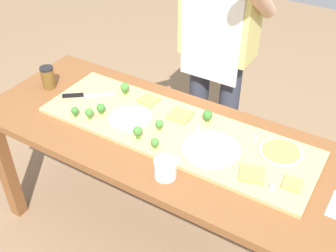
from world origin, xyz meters
name	(u,v)px	position (x,y,z in m)	size (l,w,h in m)	color
ground_plane	(166,237)	(0.00, 0.00, 0.00)	(8.00, 8.00, 0.00)	#896B4C
prep_table	(165,151)	(0.00, 0.00, 0.67)	(1.88, 0.73, 0.77)	brown
cutting_board	(175,131)	(0.03, 0.04, 0.78)	(1.35, 0.43, 0.02)	tan
chefs_knife	(81,95)	(-0.53, 0.03, 0.79)	(0.23, 0.18, 0.02)	#B7BABF
pizza_whole_white_garlic	(211,149)	(0.24, -0.01, 0.80)	(0.27, 0.27, 0.02)	beige
pizza_whole_cheese_artichoke	(130,118)	(-0.20, -0.01, 0.80)	(0.22, 0.22, 0.02)	beige
pizza_whole_pesto_green	(281,152)	(0.52, 0.13, 0.80)	(0.20, 0.20, 0.02)	beige
pizza_slice_near_left	(180,115)	(0.00, 0.14, 0.79)	(0.11, 0.11, 0.01)	#899E4C
pizza_slice_far_left	(251,174)	(0.46, -0.06, 0.79)	(0.10, 0.10, 0.01)	#899E4C
pizza_slice_center	(149,100)	(-0.21, 0.17, 0.79)	(0.09, 0.09, 0.01)	#899E4C
pizza_slice_near_right	(292,184)	(0.62, -0.03, 0.79)	(0.07, 0.07, 0.01)	#899E4C
broccoli_floret_back_right	(101,108)	(-0.35, -0.04, 0.82)	(0.04, 0.04, 0.06)	#3F7220
broccoli_floret_center_right	(125,87)	(-0.35, 0.16, 0.83)	(0.05, 0.05, 0.07)	#487A23
broccoli_floret_back_left	(159,124)	(-0.03, 0.00, 0.82)	(0.04, 0.04, 0.05)	#487A23
broccoli_floret_center_left	(155,143)	(0.02, -0.12, 0.82)	(0.04, 0.04, 0.05)	#487A23
broccoli_floret_front_right	(75,111)	(-0.44, -0.13, 0.82)	(0.04, 0.04, 0.05)	#3F7220
broccoli_floret_back_mid	(89,113)	(-0.37, -0.10, 0.82)	(0.04, 0.04, 0.06)	#487A23
broccoli_floret_front_left	(207,115)	(0.13, 0.17, 0.82)	(0.05, 0.05, 0.06)	#3F7220
broccoli_floret_front_mid	(138,131)	(-0.08, -0.11, 0.83)	(0.04, 0.04, 0.07)	#487A23
cheese_crumble_a	(179,159)	(0.15, -0.14, 0.80)	(0.01, 0.01, 0.01)	silver
cheese_crumble_b	(198,129)	(0.13, 0.09, 0.80)	(0.01, 0.01, 0.01)	white
cheese_crumble_c	(255,137)	(0.38, 0.17, 0.80)	(0.02, 0.02, 0.02)	silver
cheese_crumble_d	(272,187)	(0.56, -0.09, 0.80)	(0.02, 0.02, 0.02)	white
flour_cup	(165,169)	(0.14, -0.24, 0.81)	(0.10, 0.10, 0.09)	white
sauce_jar	(48,77)	(-0.77, 0.03, 0.83)	(0.07, 0.07, 0.12)	brown
cook_center	(218,38)	(-0.04, 0.62, 1.00)	(0.54, 0.39, 1.67)	#333847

